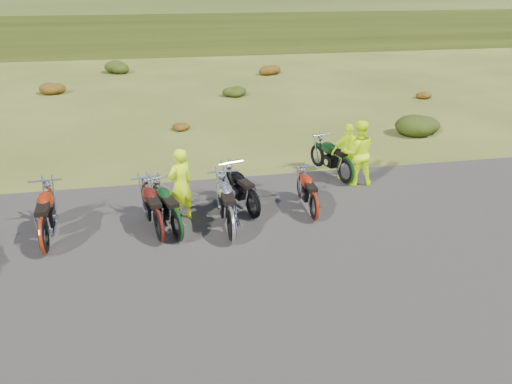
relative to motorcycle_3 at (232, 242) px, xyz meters
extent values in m
plane|color=#3E4918|center=(-0.28, -0.29, 0.00)|extent=(300.00, 300.00, 0.00)
cube|color=black|center=(-0.28, -2.29, 0.00)|extent=(20.00, 12.00, 0.04)
cube|color=#2A3812|center=(-0.28, 109.71, 0.00)|extent=(300.00, 90.00, 9.17)
ellipsoid|color=#622A0C|center=(-6.48, 16.31, 0.38)|extent=(1.30, 1.30, 0.77)
ellipsoid|color=black|center=(-3.58, 21.61, 0.46)|extent=(1.56, 1.56, 0.92)
ellipsoid|color=#622A0C|center=(-0.68, 8.91, 0.23)|extent=(0.77, 0.77, 0.45)
ellipsoid|color=black|center=(2.22, 14.21, 0.31)|extent=(1.03, 1.03, 0.61)
ellipsoid|color=#622A0C|center=(5.12, 19.51, 0.38)|extent=(1.30, 1.30, 0.77)
ellipsoid|color=black|center=(8.02, 6.81, 0.46)|extent=(1.56, 1.56, 0.92)
ellipsoid|color=#622A0C|center=(10.92, 12.11, 0.23)|extent=(0.77, 0.77, 0.45)
imported|color=#C9F10C|center=(-1.00, 1.31, 0.89)|extent=(0.77, 0.70, 1.77)
imported|color=#C9F10C|center=(3.90, 2.58, 0.91)|extent=(0.94, 0.77, 1.83)
imported|color=#C9F10C|center=(3.76, 2.97, 0.81)|extent=(0.96, 0.40, 1.63)
camera|label=1|loc=(-1.33, -9.56, 5.42)|focal=35.00mm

